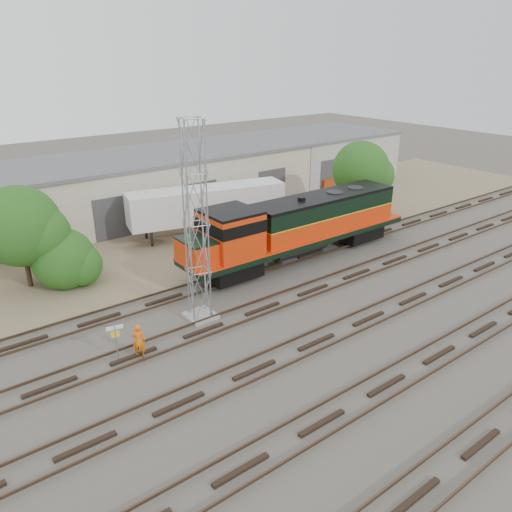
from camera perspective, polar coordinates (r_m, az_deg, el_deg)
ground at (r=30.48m, az=8.46°, el=-4.99°), size 140.00×140.00×0.00m
dirt_strip at (r=41.37m, az=-6.42°, el=2.64°), size 80.00×16.00×0.02m
tracks at (r=28.71m, az=12.74°, el=-6.98°), size 80.00×20.40×0.28m
warehouse at (r=47.39m, az=-11.58°, el=8.23°), size 58.40×10.40×5.30m
locomotive at (r=35.10m, az=4.72°, el=3.45°), size 18.59×3.26×4.47m
signal_tower at (r=26.31m, az=-6.85°, el=3.18°), size 1.61×1.61×10.92m
sign_post at (r=24.88m, az=-15.76°, el=-8.79°), size 0.79×0.21×1.95m
worker at (r=25.15m, az=-13.27°, el=-9.41°), size 0.78×0.72×1.79m
semi_trailer at (r=40.44m, az=-5.17°, el=5.87°), size 12.92×5.32×3.90m
dumpster_blue at (r=58.46m, az=12.57°, el=8.88°), size 1.93×1.86×1.50m
dumpster_red at (r=54.00m, az=7.87°, el=8.05°), size 1.52×1.42×1.40m
tree_west at (r=33.50m, az=-24.87°, el=2.91°), size 5.24×4.99×6.53m
tree_mid at (r=33.62m, az=-20.70°, el=-0.50°), size 4.15×3.95×3.95m
tree_east at (r=45.40m, az=12.27°, el=9.46°), size 5.24×4.99×6.74m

